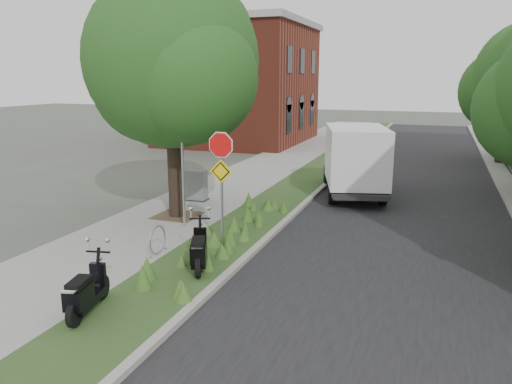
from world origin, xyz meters
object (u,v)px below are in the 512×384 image
utility_cabinet (196,186)px  sign_assembly (221,165)px  scooter_near (199,254)px  box_truck (354,157)px  scooter_far (84,297)px

utility_cabinet → sign_assembly: bearing=-55.7°
scooter_near → box_truck: box_truck is taller
scooter_near → scooter_far: bearing=-109.8°
sign_assembly → utility_cabinet: size_ratio=2.91×
utility_cabinet → box_truck: bearing=31.4°
box_truck → utility_cabinet: bearing=-148.6°
sign_assembly → scooter_near: size_ratio=1.97×
scooter_far → box_truck: size_ratio=0.30×
scooter_near → box_truck: 9.71m
box_truck → utility_cabinet: (-5.27, -3.22, -0.88)m
scooter_near → utility_cabinet: (-3.19, 6.21, 0.13)m
utility_cabinet → scooter_far: bearing=-76.5°
scooter_near → scooter_far: (-1.02, -2.83, -0.01)m
sign_assembly → box_truck: bearing=73.2°
sign_assembly → scooter_near: (0.22, -1.84, -1.81)m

